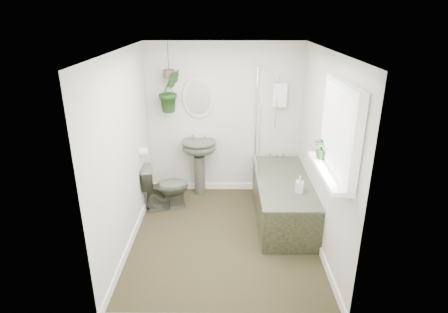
{
  "coord_description": "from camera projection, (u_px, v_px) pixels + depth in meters",
  "views": [
    {
      "loc": [
        0.03,
        -4.05,
        2.7
      ],
      "look_at": [
        0.0,
        0.15,
        1.05
      ],
      "focal_mm": 30.0,
      "sensor_mm": 36.0,
      "label": 1
    }
  ],
  "objects": [
    {
      "name": "wall_sconce",
      "position": [
        171.0,
        104.0,
        5.51
      ],
      "size": [
        0.04,
        0.04,
        0.22
      ],
      "primitive_type": "cylinder",
      "color": "black",
      "rests_on": "wall_back"
    },
    {
      "name": "wall_right",
      "position": [
        324.0,
        153.0,
        4.33
      ],
      "size": [
        0.02,
        2.8,
        2.3
      ],
      "primitive_type": "cube",
      "color": "silver",
      "rests_on": "ground"
    },
    {
      "name": "pedestal_sink",
      "position": [
        200.0,
        168.0,
        5.75
      ],
      "size": [
        0.55,
        0.47,
        0.88
      ],
      "primitive_type": null,
      "rotation": [
        0.0,
        0.0,
        -0.07
      ],
      "color": "#414536",
      "rests_on": "floor"
    },
    {
      "name": "wall_front",
      "position": [
        223.0,
        216.0,
        3.02
      ],
      "size": [
        2.3,
        0.02,
        2.3
      ],
      "primitive_type": "cube",
      "color": "silver",
      "rests_on": "ground"
    },
    {
      "name": "ceiling",
      "position": [
        224.0,
        50.0,
        3.91
      ],
      "size": [
        2.3,
        2.8,
        0.02
      ],
      "primitive_type": "cube",
      "color": "white",
      "rests_on": "ground"
    },
    {
      "name": "window_recess",
      "position": [
        340.0,
        130.0,
        3.49
      ],
      "size": [
        0.08,
        1.0,
        0.9
      ],
      "primitive_type": "cube",
      "color": "white",
      "rests_on": "wall_right"
    },
    {
      "name": "toilet_roll_holder",
      "position": [
        143.0,
        152.0,
        5.08
      ],
      "size": [
        0.11,
        0.11,
        0.11
      ],
      "primitive_type": "cylinder",
      "rotation": [
        0.0,
        1.57,
        0.0
      ],
      "color": "white",
      "rests_on": "wall_left"
    },
    {
      "name": "window_blinds",
      "position": [
        335.0,
        130.0,
        3.49
      ],
      "size": [
        0.01,
        0.86,
        0.76
      ],
      "primitive_type": "cube",
      "color": "white",
      "rests_on": "wall_right"
    },
    {
      "name": "skirting",
      "position": [
        224.0,
        234.0,
        4.74
      ],
      "size": [
        2.3,
        2.8,
        0.1
      ],
      "primitive_type": "cube",
      "color": "white",
      "rests_on": "floor"
    },
    {
      "name": "shower_box",
      "position": [
        280.0,
        95.0,
        5.43
      ],
      "size": [
        0.2,
        0.1,
        0.35
      ],
      "primitive_type": "cube",
      "color": "white",
      "rests_on": "wall_back"
    },
    {
      "name": "wall_left",
      "position": [
        124.0,
        153.0,
        4.34
      ],
      "size": [
        0.02,
        2.8,
        2.3
      ],
      "primitive_type": "cube",
      "color": "silver",
      "rests_on": "ground"
    },
    {
      "name": "window_sill",
      "position": [
        328.0,
        171.0,
        3.65
      ],
      "size": [
        0.18,
        1.0,
        0.04
      ],
      "primitive_type": "cube",
      "color": "white",
      "rests_on": "wall_right"
    },
    {
      "name": "wall_back",
      "position": [
        225.0,
        120.0,
        5.65
      ],
      "size": [
        2.3,
        0.02,
        2.3
      ],
      "primitive_type": "cube",
      "color": "silver",
      "rests_on": "ground"
    },
    {
      "name": "sill_plant",
      "position": [
        324.0,
        147.0,
        3.87
      ],
      "size": [
        0.27,
        0.25,
        0.25
      ],
      "primitive_type": "imported",
      "rotation": [
        0.0,
        0.0,
        0.29
      ],
      "color": "black",
      "rests_on": "window_sill"
    },
    {
      "name": "bath_screen",
      "position": [
        258.0,
        119.0,
        5.2
      ],
      "size": [
        0.04,
        0.72,
        1.4
      ],
      "primitive_type": null,
      "color": "silver",
      "rests_on": "bathtub"
    },
    {
      "name": "floor",
      "position": [
        224.0,
        238.0,
        4.76
      ],
      "size": [
        2.3,
        2.8,
        0.02
      ],
      "primitive_type": "cube",
      "color": "#2B2818",
      "rests_on": "ground"
    },
    {
      "name": "hanging_pot",
      "position": [
        169.0,
        74.0,
        5.24
      ],
      "size": [
        0.16,
        0.16,
        0.12
      ],
      "primitive_type": "cylinder",
      "color": "#4E3F36",
      "rests_on": "ceiling"
    },
    {
      "name": "toilet",
      "position": [
        165.0,
        187.0,
        5.36
      ],
      "size": [
        0.73,
        0.52,
        0.67
      ],
      "primitive_type": "imported",
      "rotation": [
        0.0,
        0.0,
        1.81
      ],
      "color": "#414536",
      "rests_on": "floor"
    },
    {
      "name": "soap_bottle",
      "position": [
        300.0,
        184.0,
        4.63
      ],
      "size": [
        0.12,
        0.12,
        0.21
      ],
      "primitive_type": "imported",
      "rotation": [
        0.0,
        0.0,
        -0.27
      ],
      "color": "black",
      "rests_on": "bathtub"
    },
    {
      "name": "hanging_plant",
      "position": [
        170.0,
        91.0,
        5.33
      ],
      "size": [
        0.42,
        0.41,
        0.6
      ],
      "primitive_type": "imported",
      "rotation": [
        0.0,
        0.0,
        0.6
      ],
      "color": "black",
      "rests_on": "ceiling"
    },
    {
      "name": "bathtub",
      "position": [
        283.0,
        199.0,
        5.11
      ],
      "size": [
        0.72,
        1.72,
        0.58
      ],
      "primitive_type": null,
      "color": "#414536",
      "rests_on": "floor"
    },
    {
      "name": "oval_mirror",
      "position": [
        198.0,
        98.0,
        5.48
      ],
      "size": [
        0.46,
        0.03,
        0.62
      ],
      "primitive_type": "ellipsoid",
      "color": "beige",
      "rests_on": "wall_back"
    }
  ]
}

